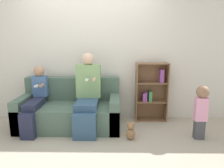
% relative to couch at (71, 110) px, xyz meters
% --- Properties ---
extents(ground_plane, '(14.00, 14.00, 0.00)m').
position_rel_couch_xyz_m(ground_plane, '(0.31, -0.52, -0.29)').
color(ground_plane, '#B2A893').
extents(back_wall, '(10.00, 0.06, 2.55)m').
position_rel_couch_xyz_m(back_wall, '(0.31, 0.45, 0.99)').
color(back_wall, silver).
rests_on(back_wall, ground_plane).
extents(couch, '(1.73, 0.84, 0.84)m').
position_rel_couch_xyz_m(couch, '(0.00, 0.00, 0.00)').
color(couch, '#4C6656').
rests_on(couch, ground_plane).
extents(adult_seated, '(0.42, 0.75, 1.29)m').
position_rel_couch_xyz_m(adult_seated, '(0.33, -0.11, 0.38)').
color(adult_seated, '#335170').
rests_on(adult_seated, ground_plane).
extents(child_seated, '(0.25, 0.78, 1.07)m').
position_rel_couch_xyz_m(child_seated, '(-0.55, -0.15, 0.26)').
color(child_seated, '#232842').
rests_on(child_seated, ground_plane).
extents(toddler_standing, '(0.19, 0.19, 0.84)m').
position_rel_couch_xyz_m(toddler_standing, '(2.10, -0.46, 0.21)').
color(toddler_standing, '#47474C').
rests_on(toddler_standing, ground_plane).
extents(bookshelf, '(0.59, 0.24, 1.10)m').
position_rel_couch_xyz_m(bookshelf, '(1.48, 0.32, 0.28)').
color(bookshelf, brown).
rests_on(bookshelf, ground_plane).
extents(teddy_bear, '(0.14, 0.12, 0.29)m').
position_rel_couch_xyz_m(teddy_bear, '(1.03, -0.51, -0.15)').
color(teddy_bear, '#936B47').
rests_on(teddy_bear, ground_plane).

